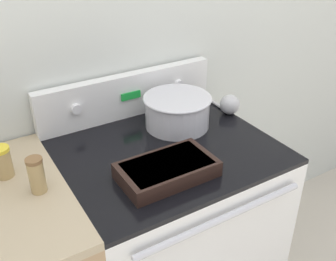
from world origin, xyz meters
TOP-DOWN VIEW (x-y plane):
  - kitchen_wall at (0.00, 0.73)m, footprint 8.00×0.05m
  - stove_range at (0.00, 0.34)m, footprint 0.81×0.72m
  - control_panel at (0.00, 0.66)m, footprint 0.81×0.07m
  - mixing_bowl at (0.13, 0.47)m, footprint 0.28×0.28m
  - casserole_dish at (-0.09, 0.18)m, footprint 0.33×0.19m
  - ladle at (0.39, 0.45)m, footprint 0.09×0.32m
  - spice_jar_brown_cap at (-0.49, 0.31)m, footprint 0.05×0.05m
  - spice_jar_yellow_cap at (-0.57, 0.46)m, footprint 0.06×0.06m

SIDE VIEW (x-z plane):
  - stove_range at x=0.00m, z-range 0.00..0.94m
  - casserole_dish at x=-0.09m, z-range 0.95..1.00m
  - ladle at x=0.39m, z-range 0.94..1.03m
  - spice_jar_yellow_cap at x=-0.57m, z-range 0.96..1.07m
  - spice_jar_brown_cap at x=-0.49m, z-range 0.96..1.08m
  - mixing_bowl at x=0.13m, z-range 0.95..1.09m
  - control_panel at x=0.00m, z-range 0.94..1.13m
  - kitchen_wall at x=0.00m, z-range 0.00..2.50m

